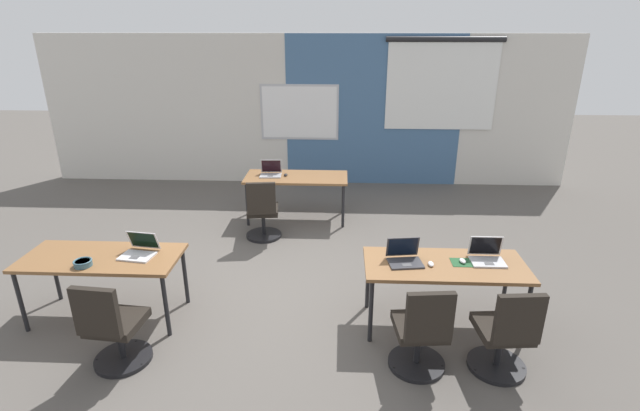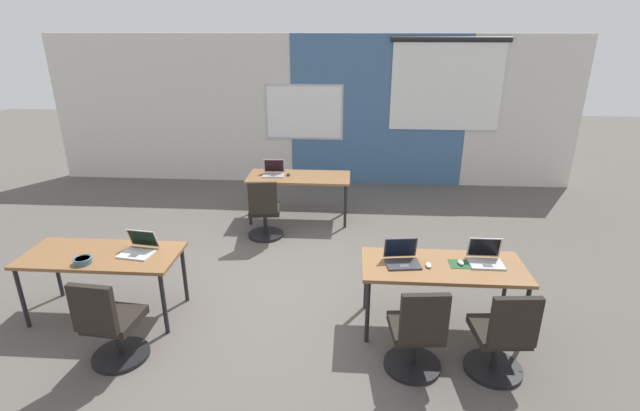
% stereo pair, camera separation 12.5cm
% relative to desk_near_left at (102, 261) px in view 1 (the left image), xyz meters
% --- Properties ---
extents(ground_plane, '(24.00, 24.00, 0.00)m').
position_rel_desk_near_left_xyz_m(ground_plane, '(1.75, 0.60, -0.66)').
color(ground_plane, '#56514C').
extents(back_wall_assembly, '(10.00, 0.27, 2.80)m').
position_rel_desk_near_left_xyz_m(back_wall_assembly, '(1.81, 4.80, 0.75)').
color(back_wall_assembly, silver).
rests_on(back_wall_assembly, ground).
extents(desk_near_left, '(1.60, 0.70, 0.72)m').
position_rel_desk_near_left_xyz_m(desk_near_left, '(0.00, 0.00, 0.00)').
color(desk_near_left, brown).
rests_on(desk_near_left, ground).
extents(desk_near_right, '(1.60, 0.70, 0.72)m').
position_rel_desk_near_left_xyz_m(desk_near_right, '(3.50, 0.00, 0.00)').
color(desk_near_right, brown).
rests_on(desk_near_right, ground).
extents(desk_far_center, '(1.60, 0.70, 0.72)m').
position_rel_desk_near_left_xyz_m(desk_far_center, '(1.75, 2.80, 0.00)').
color(desk_far_center, brown).
rests_on(desk_far_center, ground).
extents(laptop_far_left, '(0.34, 0.29, 0.23)m').
position_rel_desk_near_left_xyz_m(laptop_far_left, '(1.35, 2.83, 0.11)').
color(laptop_far_left, '#9E9EA3').
rests_on(laptop_far_left, desk_far_center).
extents(mouse_far_left, '(0.06, 0.10, 0.03)m').
position_rel_desk_near_left_xyz_m(mouse_far_left, '(1.58, 2.81, 0.08)').
color(mouse_far_left, black).
rests_on(mouse_far_left, desk_far_center).
extents(chair_far_left, '(0.52, 0.56, 0.92)m').
position_rel_desk_near_left_xyz_m(chair_far_left, '(1.33, 2.03, -0.28)').
color(chair_far_left, black).
rests_on(chair_far_left, ground).
extents(laptop_near_right_inner, '(0.37, 0.32, 0.23)m').
position_rel_desk_near_left_xyz_m(laptop_near_right_inner, '(3.10, 0.02, 0.11)').
color(laptop_near_right_inner, '#333338').
rests_on(laptop_near_right_inner, desk_near_right).
extents(mouse_near_right_inner, '(0.06, 0.10, 0.03)m').
position_rel_desk_near_left_xyz_m(mouse_near_right_inner, '(3.35, -0.04, 0.08)').
color(mouse_near_right_inner, silver).
rests_on(mouse_near_right_inner, desk_near_right).
extents(chair_near_right_inner, '(0.52, 0.56, 0.92)m').
position_rel_desk_near_left_xyz_m(chair_near_right_inner, '(3.18, -0.71, -0.28)').
color(chair_near_right_inner, black).
rests_on(chair_near_right_inner, ground).
extents(laptop_near_right_end, '(0.33, 0.27, 0.24)m').
position_rel_desk_near_left_xyz_m(laptop_near_right_end, '(3.92, 0.08, 0.11)').
color(laptop_near_right_end, '#B7B7BC').
rests_on(laptop_near_right_end, desk_near_right).
extents(mousepad_near_right_end, '(0.22, 0.19, 0.00)m').
position_rel_desk_near_left_xyz_m(mousepad_near_right_end, '(3.67, 0.03, 0.06)').
color(mousepad_near_right_end, '#23512D').
rests_on(mousepad_near_right_end, desk_near_right).
extents(mouse_near_right_end, '(0.07, 0.10, 0.03)m').
position_rel_desk_near_left_xyz_m(mouse_near_right_end, '(3.67, 0.03, 0.08)').
color(mouse_near_right_end, silver).
rests_on(mouse_near_right_end, mousepad_near_right_end).
extents(chair_near_right_end, '(0.52, 0.56, 0.92)m').
position_rel_desk_near_left_xyz_m(chair_near_right_end, '(3.91, -0.71, -0.28)').
color(chair_near_right_end, black).
rests_on(chair_near_right_end, ground).
extents(laptop_near_left_inner, '(0.37, 0.35, 0.23)m').
position_rel_desk_near_left_xyz_m(laptop_near_left_inner, '(0.39, 0.05, 0.11)').
color(laptop_near_left_inner, silver).
rests_on(laptop_near_left_inner, desk_near_left).
extents(chair_near_left_inner, '(0.52, 0.56, 0.92)m').
position_rel_desk_near_left_xyz_m(chair_near_left_inner, '(0.44, -0.77, -0.28)').
color(chair_near_left_inner, black).
rests_on(chair_near_left_inner, ground).
extents(snack_bowl, '(0.18, 0.18, 0.06)m').
position_rel_desk_near_left_xyz_m(snack_bowl, '(-0.07, -0.21, 0.10)').
color(snack_bowl, '#3D6070').
rests_on(snack_bowl, desk_near_left).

